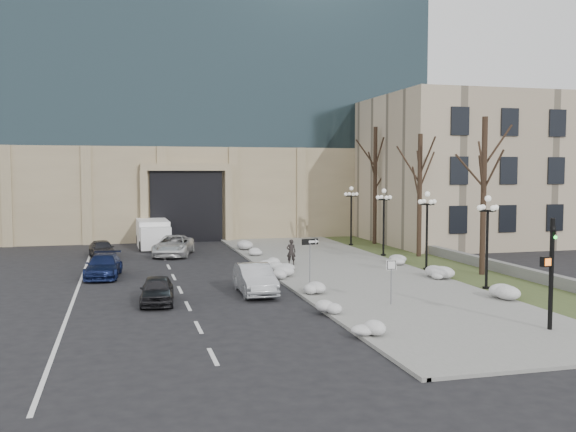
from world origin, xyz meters
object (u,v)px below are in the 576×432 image
at_px(car_c, 104,266).
at_px(car_e, 102,249).
at_px(car_d, 173,246).
at_px(lamppost_c, 384,213).
at_px(one_way_sign, 313,247).
at_px(lamppost_a, 487,229).
at_px(pedestrian, 291,252).
at_px(box_truck, 153,234).
at_px(keep_sign, 391,272).
at_px(traffic_signal, 550,276).
at_px(lamppost_b, 427,220).
at_px(car_a, 157,290).
at_px(car_b, 255,279).
at_px(lamppost_d, 351,208).

xyz_separation_m(car_c, car_e, (-0.32, 8.41, -0.02)).
relative_size(car_d, lamppost_c, 1.09).
xyz_separation_m(one_way_sign, lamppost_a, (8.20, -2.80, 0.98)).
height_order(pedestrian, lamppost_a, lamppost_a).
distance_m(car_d, box_truck, 5.83).
distance_m(keep_sign, lamppost_c, 16.67).
xyz_separation_m(pedestrian, traffic_signal, (5.02, -18.28, 1.19)).
xyz_separation_m(lamppost_b, lamppost_c, (0.00, 6.50, 0.00)).
xyz_separation_m(car_e, lamppost_c, (18.92, -4.36, 2.45)).
xyz_separation_m(car_a, one_way_sign, (7.88, 1.87, 1.48)).
bearing_deg(lamppost_b, keep_sign, -124.77).
height_order(car_b, car_e, car_b).
bearing_deg(pedestrian, car_a, 61.24).
xyz_separation_m(car_d, box_truck, (-1.12, 5.71, 0.30)).
height_order(pedestrian, one_way_sign, one_way_sign).
bearing_deg(car_b, lamppost_b, 22.20).
bearing_deg(car_e, car_c, -97.88).
xyz_separation_m(one_way_sign, keep_sign, (2.02, -5.21, -0.57)).
xyz_separation_m(car_b, one_way_sign, (3.15, 0.78, 1.37)).
bearing_deg(box_truck, car_e, -124.73).
height_order(car_d, lamppost_a, lamppost_a).
relative_size(traffic_signal, lamppost_d, 0.89).
xyz_separation_m(car_d, lamppost_c, (14.09, -4.28, 2.35)).
bearing_deg(box_truck, keep_sign, -71.82).
distance_m(lamppost_a, lamppost_d, 19.50).
height_order(box_truck, lamppost_b, lamppost_b).
bearing_deg(pedestrian, box_truck, -44.04).
xyz_separation_m(car_b, keep_sign, (5.17, -4.43, 0.81)).
xyz_separation_m(car_a, lamppost_a, (16.08, -0.93, 2.46)).
relative_size(lamppost_a, lamppost_d, 1.00).
bearing_deg(car_d, traffic_signal, -51.02).
distance_m(car_e, lamppost_d, 19.20).
relative_size(pedestrian, traffic_signal, 0.38).
bearing_deg(car_c, lamppost_b, -2.12).
height_order(keep_sign, lamppost_c, lamppost_c).
height_order(traffic_signal, lamppost_a, lamppost_a).
xyz_separation_m(car_e, keep_sign, (12.74, -19.76, 0.90)).
bearing_deg(car_b, lamppost_a, -9.42).
bearing_deg(one_way_sign, car_b, -175.41).
xyz_separation_m(car_b, car_d, (-2.74, 15.25, -0.01)).
height_order(car_c, car_d, car_d).
distance_m(car_b, traffic_signal, 13.56).
bearing_deg(pedestrian, one_way_sign, 97.87).
bearing_deg(pedestrian, car_d, -31.92).
distance_m(car_d, lamppost_d, 14.46).
distance_m(car_a, lamppost_b, 17.19).
height_order(car_c, car_e, car_c).
bearing_deg(keep_sign, lamppost_d, 83.64).
distance_m(car_e, box_truck, 6.75).
relative_size(car_c, lamppost_b, 0.94).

